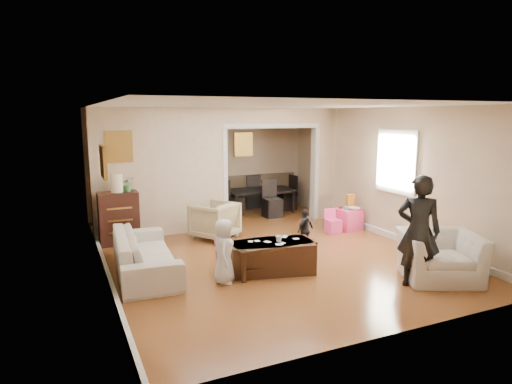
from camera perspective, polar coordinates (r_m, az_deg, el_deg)
name	(u,v)px	position (r m, az deg, el deg)	size (l,w,h in m)	color
floor	(260,250)	(8.21, 0.58, -7.46)	(7.00, 7.00, 0.00)	#9B5528
partition_left	(162,172)	(9.19, -12.01, 2.49)	(2.75, 0.18, 2.60)	beige
partition_right	(323,164)	(10.67, 8.65, 3.60)	(0.55, 0.18, 2.60)	beige
partition_header	(272,116)	(9.93, 2.04, 9.75)	(2.22, 0.18, 0.35)	beige
window_pane	(396,162)	(9.06, 17.62, 3.74)	(0.03, 0.95, 1.10)	white
framed_art_partition	(119,147)	(8.90, -17.21, 5.60)	(0.45, 0.03, 0.55)	brown
framed_art_sofa_wall	(103,162)	(6.57, -19.09, 3.70)	(0.03, 0.55, 0.40)	brown
framed_art_alcove	(243,144)	(11.45, -1.63, 6.14)	(0.45, 0.03, 0.55)	brown
sofa	(145,253)	(7.20, -14.10, -7.60)	(2.19, 0.86, 0.64)	beige
armchair_back	(214,220)	(8.94, -5.37, -3.65)	(0.78, 0.80, 0.73)	tan
armchair_front	(440,256)	(7.25, 22.55, -7.66)	(1.10, 0.96, 0.71)	beige
dresser	(119,218)	(8.87, -17.24, -3.22)	(0.73, 0.41, 1.01)	black
table_lamp	(117,183)	(8.75, -17.47, 1.14)	(0.22, 0.22, 0.36)	#FCF4CD
potted_plant	(128,184)	(8.78, -16.16, 0.97)	(0.25, 0.22, 0.28)	#3C7A36
coffee_table	(272,257)	(7.07, 2.02, -8.30)	(1.29, 0.65, 0.48)	#391F12
coffee_cup	(279,239)	(6.98, 2.95, -6.04)	(0.10, 0.10, 0.10)	silver
play_table	(348,219)	(9.79, 11.77, -3.45)	(0.47, 0.47, 0.45)	#EF3E7F
cereal_box	(351,201)	(9.86, 12.07, -1.13)	(0.20, 0.07, 0.30)	gold
cyan_cup	(346,208)	(9.64, 11.52, -2.03)	(0.08, 0.08, 0.08)	#29A7CE
toy_block	(341,207)	(9.76, 10.84, -1.95)	(0.08, 0.06, 0.05)	red
play_bowl	(354,209)	(9.67, 12.48, -2.10)	(0.23, 0.23, 0.06)	white
dining_table	(261,201)	(11.30, 0.65, -1.12)	(1.65, 0.92, 0.58)	black
adult_person	(419,231)	(6.73, 20.19, -4.75)	(0.60, 0.39, 1.64)	black
child_kneel_a	(224,251)	(6.54, -4.14, -7.62)	(0.47, 0.31, 0.96)	silver
child_kneel_b	(223,247)	(7.02, -4.24, -7.04)	(0.40, 0.31, 0.81)	pink
child_toddler	(305,230)	(8.14, 6.35, -4.86)	(0.45, 0.19, 0.77)	black
craft_papers	(276,240)	(7.06, 2.54, -6.25)	(0.83, 0.50, 0.00)	white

